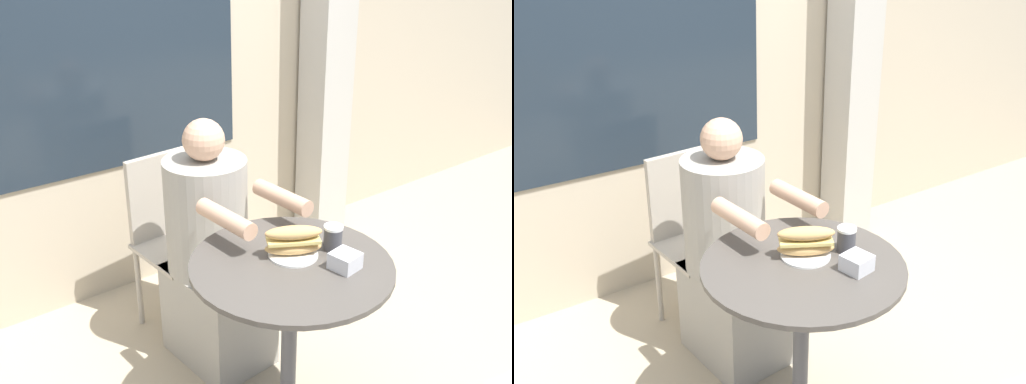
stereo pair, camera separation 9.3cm
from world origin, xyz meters
The scene contains 8 objects.
storefront_wall centered at (0.00, 1.38, 1.40)m, with size 8.00×0.09×2.80m.
lattice_pillar centered at (1.27, 1.20, 1.20)m, with size 0.23×0.23×2.40m.
cafe_table centered at (0.00, 0.00, 0.56)m, with size 0.73×0.73×0.76m.
diner_chair centered at (0.01, 0.90, 0.52)m, with size 0.41×0.41×0.87m.
seated_diner centered at (0.02, 0.56, 0.49)m, with size 0.39×0.66×1.14m.
sandwich_on_plate centered at (0.04, 0.04, 0.81)m, with size 0.21×0.18×0.12m.
drink_cup centered at (0.19, -0.01, 0.81)m, with size 0.07×0.07×0.09m.
napkin_box centered at (0.13, -0.14, 0.79)m, with size 0.10×0.10×0.06m.
Camera 2 is at (-1.12, -1.44, 1.85)m, focal length 42.00 mm.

